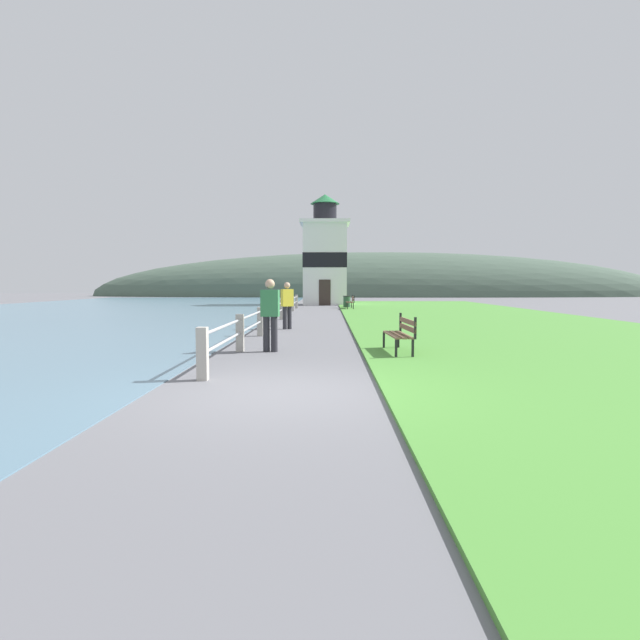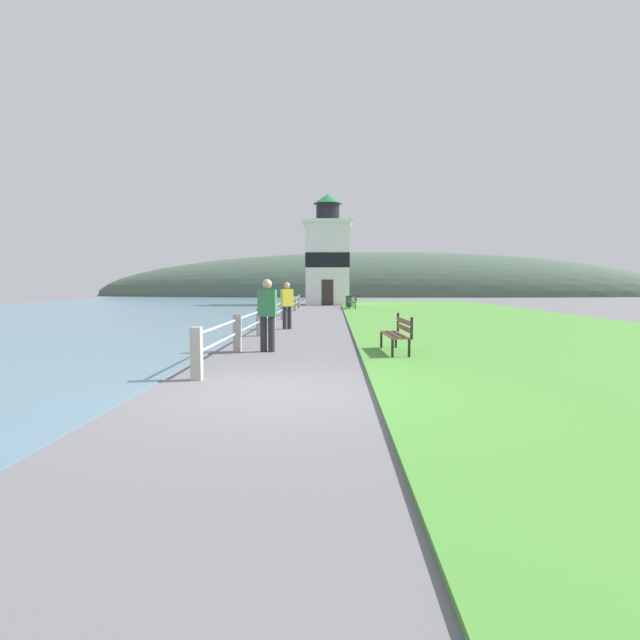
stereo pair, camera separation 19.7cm
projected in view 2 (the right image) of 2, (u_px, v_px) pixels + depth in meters
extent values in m
plane|color=slate|center=(273.00, 393.00, 7.63)|extent=(160.00, 160.00, 0.00)
cube|color=#4C8E38|center=(476.00, 319.00, 23.11)|extent=(12.00, 47.17, 0.06)
cube|color=slate|center=(18.00, 319.00, 23.68)|extent=(24.00, 75.47, 0.01)
cube|color=#A8A399|center=(197.00, 354.00, 8.63)|extent=(0.18, 0.18, 0.93)
cube|color=#A8A399|center=(237.00, 333.00, 12.30)|extent=(0.18, 0.18, 0.93)
cube|color=#A8A399|center=(259.00, 322.00, 15.96)|extent=(0.18, 0.18, 0.93)
cube|color=#A8A399|center=(273.00, 315.00, 19.63)|extent=(0.18, 0.18, 0.93)
cube|color=#A8A399|center=(283.00, 310.00, 23.29)|extent=(0.18, 0.18, 0.93)
cube|color=#A8A399|center=(289.00, 306.00, 26.96)|extent=(0.18, 0.18, 0.93)
cube|color=#A8A399|center=(295.00, 304.00, 30.62)|extent=(0.18, 0.18, 0.93)
cube|color=#A8A399|center=(299.00, 301.00, 34.29)|extent=(0.18, 0.18, 0.93)
cylinder|color=#B2B2B7|center=(278.00, 304.00, 21.44)|extent=(0.06, 25.73, 0.06)
cylinder|color=#B2B2B7|center=(278.00, 312.00, 21.46)|extent=(0.06, 25.73, 0.06)
cube|color=brown|center=(388.00, 335.00, 11.76)|extent=(0.20, 1.69, 0.04)
cube|color=brown|center=(394.00, 335.00, 11.76)|extent=(0.20, 1.69, 0.04)
cube|color=brown|center=(401.00, 335.00, 11.77)|extent=(0.20, 1.69, 0.04)
cube|color=brown|center=(404.00, 321.00, 11.75)|extent=(0.15, 1.68, 0.11)
cube|color=brown|center=(404.00, 328.00, 11.76)|extent=(0.15, 1.68, 0.11)
cube|color=black|center=(392.00, 350.00, 10.96)|extent=(0.05, 0.05, 0.45)
cube|color=black|center=(381.00, 341.00, 12.59)|extent=(0.05, 0.05, 0.45)
cube|color=black|center=(409.00, 350.00, 10.97)|extent=(0.05, 0.05, 0.45)
cube|color=black|center=(396.00, 341.00, 12.60)|extent=(0.05, 0.05, 0.45)
cube|color=black|center=(412.00, 328.00, 10.94)|extent=(0.05, 0.05, 0.49)
cube|color=black|center=(398.00, 323.00, 12.57)|extent=(0.05, 0.05, 0.49)
cube|color=brown|center=(350.00, 302.00, 32.78)|extent=(0.14, 1.79, 0.04)
cube|color=brown|center=(352.00, 302.00, 32.78)|extent=(0.14, 1.79, 0.04)
cube|color=brown|center=(354.00, 302.00, 32.77)|extent=(0.14, 1.79, 0.04)
cube|color=brown|center=(355.00, 297.00, 32.75)|extent=(0.08, 1.78, 0.11)
cube|color=brown|center=(355.00, 300.00, 32.76)|extent=(0.08, 1.78, 0.11)
cube|color=black|center=(350.00, 306.00, 31.93)|extent=(0.05, 0.05, 0.45)
cube|color=black|center=(348.00, 305.00, 33.66)|extent=(0.05, 0.05, 0.45)
cube|color=black|center=(355.00, 306.00, 31.93)|extent=(0.05, 0.05, 0.45)
cube|color=black|center=(354.00, 305.00, 33.66)|extent=(0.05, 0.05, 0.45)
cube|color=black|center=(356.00, 299.00, 31.89)|extent=(0.05, 0.05, 0.49)
cube|color=black|center=(355.00, 298.00, 33.62)|extent=(0.05, 0.05, 0.49)
cube|color=white|center=(328.00, 265.00, 40.09)|extent=(3.40, 3.40, 6.40)
cube|color=black|center=(328.00, 261.00, 40.07)|extent=(3.44, 3.44, 1.15)
cube|color=white|center=(328.00, 223.00, 39.85)|extent=(3.91, 3.91, 0.25)
cylinder|color=black|center=(328.00, 213.00, 39.79)|extent=(1.87, 1.87, 1.38)
cone|color=#23703D|center=(328.00, 199.00, 39.71)|extent=(2.34, 2.34, 0.76)
cube|color=#332823|center=(327.00, 293.00, 38.54)|extent=(0.90, 0.06, 2.00)
cylinder|color=#28282D|center=(285.00, 318.00, 18.35)|extent=(0.16, 0.16, 0.84)
cylinder|color=#28282D|center=(289.00, 318.00, 18.44)|extent=(0.16, 0.16, 0.84)
cube|color=yellow|center=(287.00, 298.00, 18.34)|extent=(0.48, 0.41, 0.63)
sphere|color=tan|center=(287.00, 285.00, 18.31)|extent=(0.23, 0.23, 0.23)
cylinder|color=#28282D|center=(264.00, 334.00, 12.28)|extent=(0.16, 0.16, 0.87)
cylinder|color=#28282D|center=(271.00, 334.00, 12.25)|extent=(0.16, 0.16, 0.87)
cube|color=#337A47|center=(267.00, 303.00, 12.21)|extent=(0.45, 0.27, 0.65)
sphere|color=tan|center=(267.00, 284.00, 12.18)|extent=(0.24, 0.24, 0.24)
cylinder|color=#2D5138|center=(349.00, 302.00, 34.69)|extent=(0.50, 0.50, 0.80)
cylinder|color=black|center=(349.00, 296.00, 34.66)|extent=(0.54, 0.54, 0.04)
ellipsoid|color=#475B4C|center=(385.00, 296.00, 68.68)|extent=(80.00, 16.00, 12.00)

